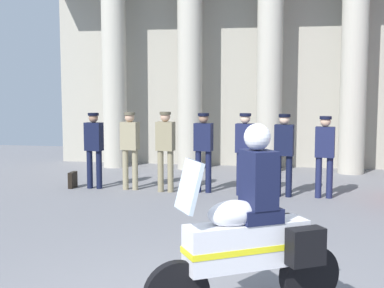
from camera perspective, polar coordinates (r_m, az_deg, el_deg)
name	(u,v)px	position (r m, az deg, el deg)	size (l,w,h in m)	color
colonnade_backdrop	(270,53)	(14.73, 8.58, 9.86)	(12.57, 1.53, 5.96)	#A49F91
officer_in_row_0	(94,144)	(11.78, -10.69, -0.01)	(0.41, 0.27, 1.70)	black
officer_in_row_1	(130,144)	(11.51, -6.82, -0.02)	(0.41, 0.27, 1.72)	gray
officer_in_row_2	(165,145)	(11.19, -2.93, -0.09)	(0.41, 0.27, 1.74)	#847A5B
officer_in_row_3	(203,146)	(11.13, 1.26, -0.20)	(0.41, 0.27, 1.71)	#141938
officer_in_row_4	(245,147)	(10.86, 5.83, -0.34)	(0.41, 0.27, 1.72)	#191E42
officer_in_row_5	(284,148)	(10.84, 10.04, -0.46)	(0.41, 0.27, 1.71)	black
officer_in_row_6	(325,150)	(10.90, 14.34, -0.65)	(0.41, 0.27, 1.68)	#191E42
motorcycle_with_rider	(253,236)	(5.19, 6.74, -10.01)	(1.85, 1.24, 1.90)	black
briefcase_on_ground	(73,180)	(12.07, -12.93, -3.85)	(0.10, 0.32, 0.36)	black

